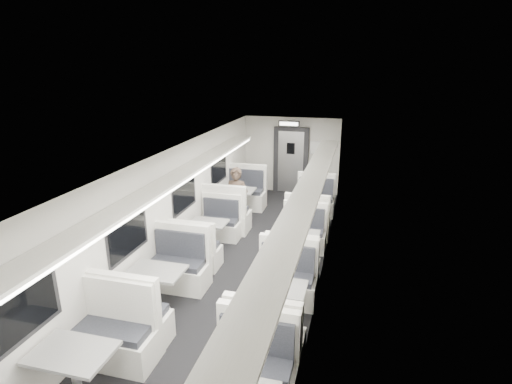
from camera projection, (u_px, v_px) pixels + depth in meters
The scene contains 18 objects.
room at pixel (234, 227), 7.08m from camera, with size 3.24×12.24×2.64m.
booth_left_a at pixel (236, 204), 10.62m from camera, with size 1.14×2.32×1.24m.
booth_left_b at pixel (209, 236), 8.76m from camera, with size 0.97×1.97×1.06m.
booth_left_c at pixel (157, 290), 6.58m from camera, with size 1.09×2.21×1.18m.
booth_left_d at pixel (76, 378), 4.72m from camera, with size 1.12×2.28×1.22m.
booth_right_a at pixel (312, 211), 10.19m from camera, with size 1.04×2.11×1.13m.
booth_right_b at pixel (298, 248), 8.18m from camera, with size 0.98×1.98×1.06m.
booth_right_c at pixel (277, 307), 6.17m from camera, with size 1.04×2.12×1.13m.
passenger at pixel (236, 201), 9.62m from camera, with size 0.59×0.39×1.63m, color black.
window_a at pixel (219, 168), 10.52m from camera, with size 0.02×1.18×0.84m, color black.
window_b at pixel (184, 192), 8.50m from camera, with size 0.02×1.18×0.84m, color black.
window_c at pixel (128, 232), 6.47m from camera, with size 0.02×1.18×0.84m, color black.
window_d at pixel (20, 309), 4.44m from camera, with size 0.02×1.18×0.84m, color black.
luggage_rack_left at pixel (159, 188), 6.88m from camera, with size 0.46×10.40×0.09m.
luggage_rack_right at pixel (303, 200), 6.29m from camera, with size 0.46×10.40×0.09m.
vestibule_door at pixel (291, 161), 12.60m from camera, with size 1.10×0.13×2.10m.
exit_sign at pixel (289, 124), 11.77m from camera, with size 0.62×0.12×0.16m.
wall_notice at pixel (315, 148), 12.27m from camera, with size 0.32×0.02×0.40m, color silver.
Camera 1 is at (2.02, -6.25, 3.95)m, focal length 28.00 mm.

